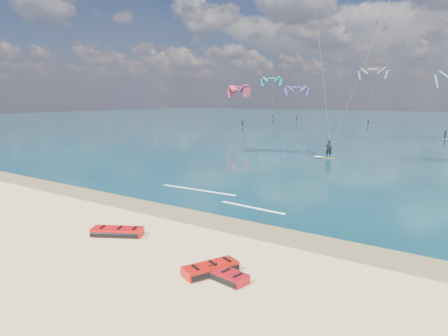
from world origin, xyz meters
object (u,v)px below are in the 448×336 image
Objects in this scene: packed_kite_left at (118,235)px; kitesurfer_main at (340,63)px; packed_kite_mid at (224,279)px; packed_kite_right at (210,273)px.

kitesurfer_main reaches higher than packed_kite_left.
packed_kite_mid is 0.91× the size of packed_kite_right.
packed_kite_left is at bearing -106.98° from kitesurfer_main.
packed_kite_right is at bearing -179.23° from packed_kite_mid.
kitesurfer_main is at bearing 109.75° from packed_kite_mid.
packed_kite_left is 0.14× the size of kitesurfer_main.
packed_kite_mid is 28.62m from kitesurfer_main.
packed_kite_left is 1.14× the size of packed_kite_right.
packed_kite_mid is (6.74, -0.91, 0.00)m from packed_kite_left.
packed_kite_left is 6.80m from packed_kite_mid.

